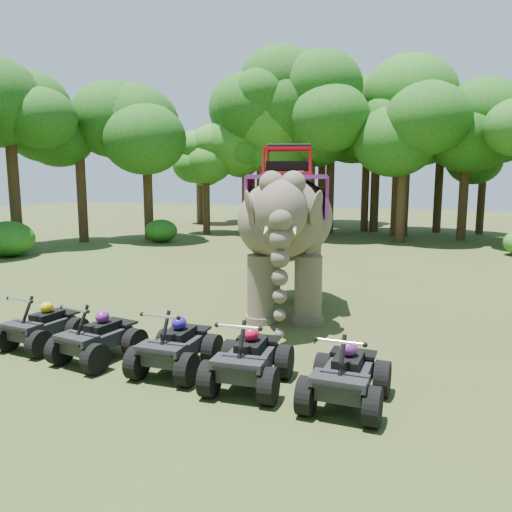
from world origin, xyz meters
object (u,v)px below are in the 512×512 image
at_px(atv_0, 42,320).
at_px(atv_2, 176,339).
at_px(elephant, 287,229).
at_px(atv_3, 249,351).
at_px(atv_1, 98,331).
at_px(atv_4, 346,367).

xyz_separation_m(atv_0, atv_2, (3.63, -0.03, 0.04)).
height_order(elephant, atv_3, elephant).
bearing_deg(elephant, atv_3, -94.32).
height_order(elephant, atv_2, elephant).
bearing_deg(atv_2, atv_3, -8.14).
bearing_deg(atv_1, atv_3, 6.19).
xyz_separation_m(elephant, atv_4, (3.06, -5.35, -1.74)).
distance_m(atv_0, atv_1, 1.78).
bearing_deg(elephant, atv_1, -130.23).
distance_m(elephant, atv_4, 6.40).
distance_m(elephant, atv_2, 5.53).
bearing_deg(atv_3, atv_2, 169.24).
height_order(elephant, atv_0, elephant).
xyz_separation_m(atv_1, atv_4, (5.35, 0.04, 0.03)).
height_order(atv_1, atv_2, atv_2).
height_order(atv_2, atv_4, atv_4).
relative_size(atv_0, atv_4, 0.94).
bearing_deg(atv_3, atv_0, 171.26).
relative_size(elephant, atv_3, 3.10).
xyz_separation_m(atv_2, atv_3, (1.65, -0.10, 0.01)).
relative_size(elephant, atv_1, 3.28).
bearing_deg(atv_3, atv_1, 173.45).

